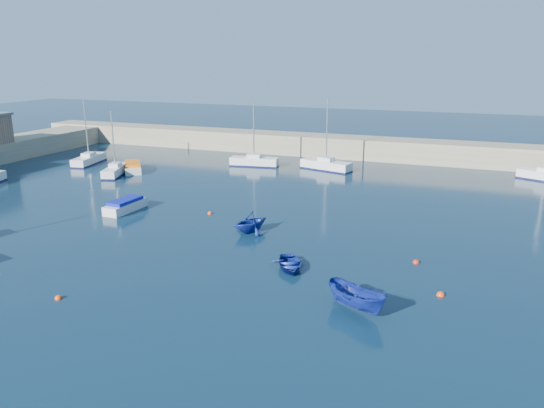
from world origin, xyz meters
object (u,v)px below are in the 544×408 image
(sailboat_4, at_px, (89,159))
(motorboat_1, at_px, (126,205))
(sailboat_3, at_px, (116,170))
(dinghy_right, at_px, (357,298))
(sailboat_6, at_px, (326,165))
(dinghy_left, at_px, (250,222))
(dinghy_center, at_px, (290,264))
(motorboat_2, at_px, (133,167))
(sailboat_5, at_px, (254,161))

(sailboat_4, xyz_separation_m, motorboat_1, (16.64, -15.53, -0.06))
(sailboat_3, xyz_separation_m, dinghy_right, (31.90, -22.43, 0.16))
(dinghy_right, bearing_deg, sailboat_3, 82.70)
(sailboat_6, bearing_deg, dinghy_left, -161.84)
(dinghy_center, bearing_deg, sailboat_4, 119.71)
(sailboat_6, height_order, motorboat_2, sailboat_6)
(dinghy_left, bearing_deg, motorboat_1, -158.77)
(motorboat_1, bearing_deg, dinghy_right, -23.66)
(sailboat_6, xyz_separation_m, dinghy_left, (0.77, -23.83, 0.21))
(dinghy_center, xyz_separation_m, dinghy_left, (-5.11, 5.70, 0.48))
(sailboat_5, height_order, dinghy_right, sailboat_5)
(sailboat_6, xyz_separation_m, dinghy_right, (10.95, -33.57, 0.12))
(motorboat_2, bearing_deg, sailboat_5, -3.04)
(sailboat_4, distance_m, dinghy_left, 33.39)
(dinghy_left, bearing_deg, sailboat_3, 177.30)
(sailboat_4, height_order, sailboat_6, sailboat_6)
(sailboat_5, xyz_separation_m, motorboat_2, (-11.80, -7.74, -0.10))
(sailboat_6, xyz_separation_m, motorboat_1, (-11.39, -22.47, -0.11))
(sailboat_4, distance_m, sailboat_5, 20.30)
(sailboat_4, height_order, dinghy_center, sailboat_4)
(sailboat_3, bearing_deg, dinghy_left, -48.84)
(sailboat_4, distance_m, dinghy_right, 47.21)
(sailboat_3, distance_m, motorboat_1, 14.83)
(motorboat_1, xyz_separation_m, dinghy_left, (12.16, -1.36, 0.31))
(sailboat_4, height_order, motorboat_2, sailboat_4)
(sailboat_4, xyz_separation_m, dinghy_left, (28.80, -16.88, 0.26))
(sailboat_3, xyz_separation_m, sailboat_6, (20.95, 11.14, 0.04))
(dinghy_center, distance_m, dinghy_right, 6.50)
(dinghy_center, bearing_deg, motorboat_1, 131.15)
(sailboat_4, xyz_separation_m, dinghy_center, (33.91, -22.58, -0.23))
(sailboat_4, bearing_deg, sailboat_5, 5.47)
(sailboat_6, relative_size, dinghy_right, 2.20)
(motorboat_2, xyz_separation_m, dinghy_right, (31.40, -24.90, 0.23))
(sailboat_4, height_order, dinghy_left, sailboat_4)
(sailboat_4, relative_size, sailboat_5, 1.03)
(motorboat_2, relative_size, dinghy_left, 1.65)
(motorboat_2, bearing_deg, dinghy_left, -71.85)
(sailboat_5, height_order, motorboat_2, sailboat_5)
(dinghy_right, bearing_deg, sailboat_5, 58.79)
(sailboat_6, height_order, motorboat_1, sailboat_6)
(sailboat_4, height_order, dinghy_right, sailboat_4)
(sailboat_5, distance_m, motorboat_2, 14.11)
(sailboat_3, bearing_deg, sailboat_4, 130.82)
(sailboat_5, bearing_deg, dinghy_right, -157.70)
(sailboat_4, xyz_separation_m, sailboat_6, (28.04, 6.94, 0.05))
(sailboat_3, distance_m, dinghy_left, 25.16)
(sailboat_5, distance_m, dinghy_left, 24.77)
(sailboat_4, bearing_deg, dinghy_left, -42.17)
(sailboat_5, xyz_separation_m, sailboat_6, (8.65, 0.92, 0.01))
(dinghy_right, bearing_deg, dinghy_left, 74.08)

